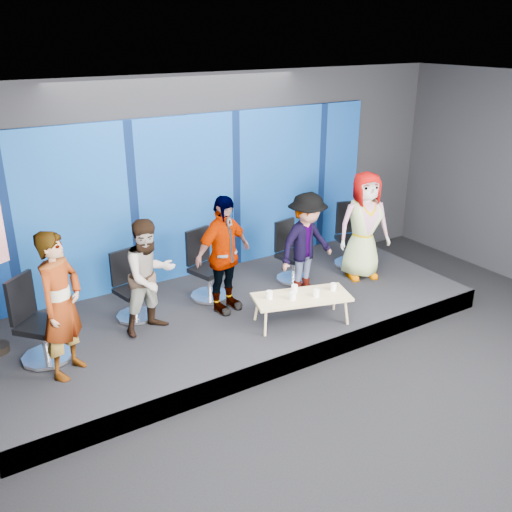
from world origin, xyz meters
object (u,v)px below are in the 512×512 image
at_px(chair_d, 291,261).
at_px(panelist_d, 307,244).
at_px(chair_b, 132,296).
at_px(panelist_c, 223,255).
at_px(mug_e, 333,287).
at_px(panelist_a, 61,305).
at_px(panelist_b, 150,276).
at_px(mug_b, 293,296).
at_px(chair_c, 207,276).
at_px(chair_a, 40,333).
at_px(coffee_table, 302,298).
at_px(chair_e, 351,245).
at_px(panelist_e, 364,226).
at_px(mug_a, 269,295).
at_px(mug_c, 295,289).
at_px(mug_d, 316,293).

xyz_separation_m(chair_d, panelist_d, (-0.08, -0.49, 0.47)).
distance_m(chair_b, chair_d, 2.64).
height_order(chair_b, panelist_c, panelist_c).
relative_size(chair_d, mug_e, 9.76).
relative_size(panelist_a, mug_e, 17.72).
height_order(chair_d, mug_e, chair_d).
xyz_separation_m(panelist_b, mug_b, (1.65, -0.93, -0.33)).
xyz_separation_m(chair_c, panelist_d, (1.37, -0.64, 0.44)).
bearing_deg(mug_b, chair_a, 162.98).
bearing_deg(coffee_table, panelist_a, 171.44).
bearing_deg(chair_e, mug_e, -120.61).
bearing_deg(panelist_e, mug_a, -147.08).
bearing_deg(mug_a, chair_b, 140.64).
bearing_deg(chair_a, mug_c, -54.87).
bearing_deg(chair_a, chair_d, -36.67).
bearing_deg(chair_b, mug_a, -50.79).
relative_size(chair_c, coffee_table, 0.74).
distance_m(chair_b, mug_c, 2.28).
bearing_deg(panelist_b, chair_d, -3.19).
bearing_deg(mug_b, coffee_table, 9.08).
relative_size(panelist_c, mug_e, 17.08).
bearing_deg(panelist_d, chair_d, 71.54).
bearing_deg(panelist_a, panelist_b, -22.24).
relative_size(panelist_b, coffee_table, 1.10).
bearing_deg(chair_e, coffee_table, -130.23).
bearing_deg(mug_b, panelist_b, 150.72).
distance_m(chair_e, mug_b, 2.49).
height_order(chair_d, chair_e, chair_e).
xyz_separation_m(chair_b, mug_c, (1.91, -1.24, 0.14)).
xyz_separation_m(coffee_table, mug_c, (-0.01, 0.15, 0.08)).
distance_m(panelist_b, panelist_d, 2.47).
bearing_deg(panelist_c, mug_d, -65.58).
height_order(panelist_b, panelist_d, panelist_d).
height_order(panelist_a, panelist_e, panelist_a).
distance_m(chair_d, coffee_table, 1.46).
xyz_separation_m(panelist_a, mug_e, (3.55, -0.55, -0.43)).
relative_size(chair_d, coffee_table, 0.69).
height_order(chair_e, mug_d, chair_e).
bearing_deg(panelist_a, chair_d, -29.60).
bearing_deg(panelist_a, mug_b, -51.19).
relative_size(coffee_table, mug_a, 13.10).
xyz_separation_m(panelist_b, panelist_c, (1.11, 0.01, 0.07)).
relative_size(panelist_c, chair_e, 1.58).
relative_size(panelist_e, mug_a, 16.12).
height_order(panelist_a, coffee_table, panelist_a).
relative_size(panelist_a, panelist_e, 1.01).
bearing_deg(mug_e, panelist_e, 33.46).
bearing_deg(mug_d, mug_b, 163.46).
xyz_separation_m(panelist_a, chair_b, (1.15, 0.93, -0.57)).
height_order(coffee_table, mug_b, mug_b).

